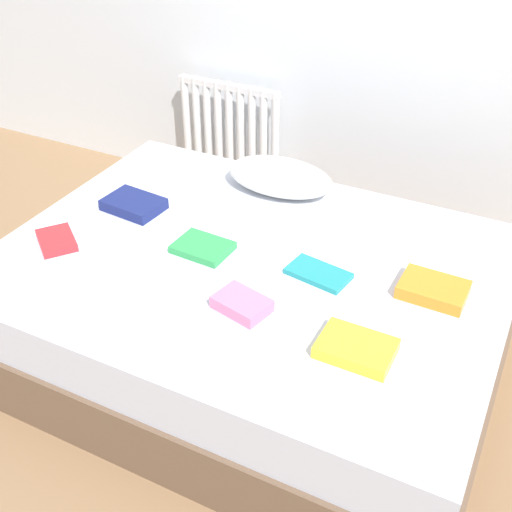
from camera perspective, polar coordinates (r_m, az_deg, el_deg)
ground_plane at (r=2.85m, az=-0.46°, el=-8.45°), size 8.00×8.00×0.00m
bed at (r=2.69m, az=-0.48°, el=-4.62°), size 2.00×1.50×0.50m
radiator at (r=3.81m, az=-2.37°, el=11.09°), size 0.63×0.04×0.56m
pillow at (r=2.97m, az=2.12°, el=7.04°), size 0.50×0.29×0.14m
textbook_green at (r=2.58m, az=-4.75°, el=0.76°), size 0.23×0.18×0.03m
textbook_pink at (r=2.27m, az=-1.26°, el=-4.27°), size 0.22×0.17×0.05m
textbook_navy at (r=2.89m, az=-10.78°, el=4.52°), size 0.26×0.20×0.05m
textbook_red at (r=2.74m, az=-17.27°, el=1.34°), size 0.23×0.22×0.03m
textbook_orange at (r=2.42m, az=15.43°, el=-2.88°), size 0.24×0.18×0.05m
textbook_yellow at (r=2.13m, az=8.87°, el=-8.08°), size 0.25×0.18×0.04m
textbook_teal at (r=2.45m, az=5.55°, el=-1.55°), size 0.25×0.17×0.02m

